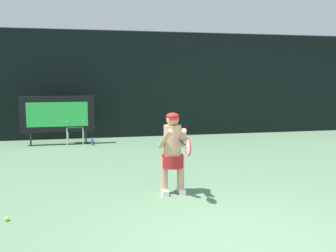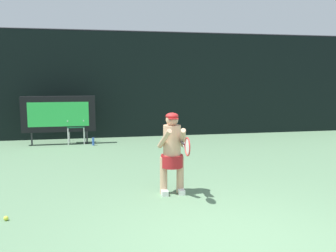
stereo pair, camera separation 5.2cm
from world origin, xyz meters
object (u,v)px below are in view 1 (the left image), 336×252
tennis_racket (188,146)px  tennis_ball_loose (7,219)px  scoreboard (58,114)px  water_bottle (92,141)px  tennis_player (173,150)px  umpire_chair (75,124)px

tennis_racket → tennis_ball_loose: (-2.74, -0.22, -0.91)m
scoreboard → tennis_racket: bearing=-65.9°
water_bottle → tennis_player: tennis_player is taller
umpire_chair → tennis_player: bearing=-70.3°
umpire_chair → tennis_player: (1.96, -5.45, 0.16)m
water_bottle → tennis_ball_loose: (-1.16, -5.69, -0.09)m
tennis_racket → tennis_player: bearing=109.5°
water_bottle → tennis_racket: size_ratio=0.44×
water_bottle → tennis_player: bearing=-73.8°
scoreboard → tennis_ball_loose: scoreboard is taller
tennis_racket → tennis_ball_loose: 2.90m
umpire_chair → tennis_racket: (2.10, -5.97, 0.33)m
umpire_chair → water_bottle: bearing=-44.3°
tennis_player → tennis_racket: bearing=-75.0°
umpire_chair → tennis_ball_loose: bearing=-96.0°
tennis_player → umpire_chair: bearing=109.7°
tennis_player → tennis_racket: size_ratio=2.40×
scoreboard → umpire_chair: 0.62m
umpire_chair → tennis_player: tennis_player is taller
scoreboard → water_bottle: (1.02, -0.35, -0.82)m
scoreboard → water_bottle: scoreboard is taller
tennis_racket → umpire_chair: bearing=113.9°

